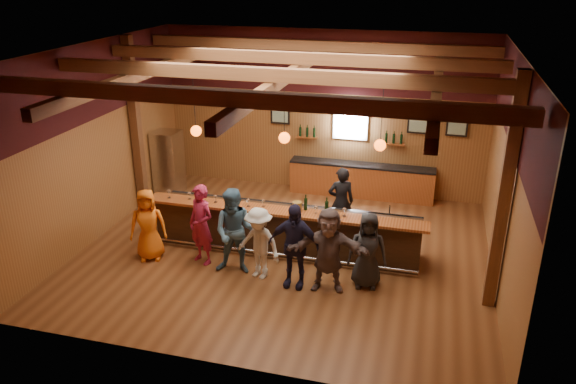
% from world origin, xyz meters
% --- Properties ---
extents(room, '(9.04, 9.00, 4.52)m').
position_xyz_m(room, '(0.00, 0.06, 3.21)').
color(room, brown).
rests_on(room, ground).
extents(bar_counter, '(6.30, 1.07, 1.11)m').
position_xyz_m(bar_counter, '(0.02, 0.15, 0.52)').
color(bar_counter, black).
rests_on(bar_counter, ground).
extents(back_bar_cabinet, '(4.00, 0.52, 0.95)m').
position_xyz_m(back_bar_cabinet, '(1.20, 3.72, 0.48)').
color(back_bar_cabinet, brown).
rests_on(back_bar_cabinet, ground).
extents(window, '(0.95, 0.09, 0.95)m').
position_xyz_m(window, '(0.80, 3.95, 2.05)').
color(window, silver).
rests_on(window, room).
extents(framed_pictures, '(5.35, 0.05, 0.45)m').
position_xyz_m(framed_pictures, '(1.67, 3.94, 2.10)').
color(framed_pictures, black).
rests_on(framed_pictures, room).
extents(wine_shelves, '(3.00, 0.18, 0.30)m').
position_xyz_m(wine_shelves, '(0.80, 3.88, 1.62)').
color(wine_shelves, brown).
rests_on(wine_shelves, room).
extents(pendant_lights, '(4.24, 0.24, 1.37)m').
position_xyz_m(pendant_lights, '(0.00, 0.00, 2.71)').
color(pendant_lights, black).
rests_on(pendant_lights, room).
extents(stainless_fridge, '(0.70, 0.70, 1.80)m').
position_xyz_m(stainless_fridge, '(-4.10, 2.60, 0.90)').
color(stainless_fridge, silver).
rests_on(stainless_fridge, ground).
extents(customer_orange, '(0.93, 0.77, 1.63)m').
position_xyz_m(customer_orange, '(-2.80, -1.04, 0.81)').
color(customer_orange, orange).
rests_on(customer_orange, ground).
extents(customer_redvest, '(0.77, 0.66, 1.79)m').
position_xyz_m(customer_redvest, '(-1.61, -0.90, 0.89)').
color(customer_redvest, '#9E1C3D').
rests_on(customer_redvest, ground).
extents(customer_denim, '(0.98, 0.80, 1.88)m').
position_xyz_m(customer_denim, '(-0.75, -1.11, 0.94)').
color(customer_denim, '#446B88').
rests_on(customer_denim, ground).
extents(customer_white, '(1.14, 0.88, 1.56)m').
position_xyz_m(customer_white, '(-0.22, -1.19, 0.78)').
color(customer_white, silver).
rests_on(customer_white, ground).
extents(customer_navy, '(1.06, 0.47, 1.80)m').
position_xyz_m(customer_navy, '(0.55, -1.32, 0.90)').
color(customer_navy, '#1C1A35').
rests_on(customer_navy, ground).
extents(customer_brown, '(1.68, 0.72, 1.75)m').
position_xyz_m(customer_brown, '(1.24, -1.27, 0.88)').
color(customer_brown, '#614E4D').
rests_on(customer_brown, ground).
extents(customer_dark, '(0.85, 0.62, 1.60)m').
position_xyz_m(customer_dark, '(1.97, -0.95, 0.80)').
color(customer_dark, black).
rests_on(customer_dark, ground).
extents(bartender, '(0.73, 0.59, 1.72)m').
position_xyz_m(bartender, '(1.06, 1.18, 0.86)').
color(bartender, black).
rests_on(bartender, ground).
extents(ice_bucket, '(0.20, 0.20, 0.22)m').
position_xyz_m(ice_bucket, '(0.32, -0.15, 1.22)').
color(ice_bucket, brown).
rests_on(ice_bucket, bar_counter).
extents(bottle_a, '(0.08, 0.08, 0.35)m').
position_xyz_m(bottle_a, '(0.48, -0.02, 1.25)').
color(bottle_a, black).
rests_on(bottle_a, bar_counter).
extents(bottle_b, '(0.08, 0.08, 0.38)m').
position_xyz_m(bottle_b, '(0.97, -0.13, 1.26)').
color(bottle_b, black).
rests_on(bottle_b, bar_counter).
extents(glass_a, '(0.09, 0.09, 0.20)m').
position_xyz_m(glass_a, '(-2.69, -0.18, 1.25)').
color(glass_a, silver).
rests_on(glass_a, bar_counter).
extents(glass_b, '(0.08, 0.08, 0.17)m').
position_xyz_m(glass_b, '(-2.21, -0.12, 1.23)').
color(glass_b, silver).
rests_on(glass_b, bar_counter).
extents(glass_c, '(0.08, 0.08, 0.18)m').
position_xyz_m(glass_c, '(-1.57, -0.14, 1.24)').
color(glass_c, silver).
rests_on(glass_c, bar_counter).
extents(glass_d, '(0.08, 0.08, 0.18)m').
position_xyz_m(glass_d, '(-0.79, -0.17, 1.24)').
color(glass_d, silver).
rests_on(glass_d, bar_counter).
extents(glass_e, '(0.07, 0.07, 0.16)m').
position_xyz_m(glass_e, '(-0.46, -0.08, 1.23)').
color(glass_e, silver).
rests_on(glass_e, bar_counter).
extents(glass_f, '(0.08, 0.08, 0.19)m').
position_xyz_m(glass_f, '(0.74, -0.15, 1.24)').
color(glass_f, silver).
rests_on(glass_f, bar_counter).
extents(glass_g, '(0.09, 0.09, 0.20)m').
position_xyz_m(glass_g, '(1.35, -0.14, 1.25)').
color(glass_g, silver).
rests_on(glass_g, bar_counter).
extents(glass_h, '(0.07, 0.07, 0.16)m').
position_xyz_m(glass_h, '(1.83, -0.20, 1.22)').
color(glass_h, silver).
rests_on(glass_h, bar_counter).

